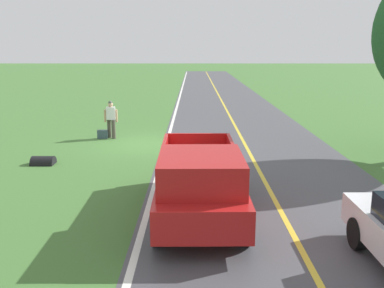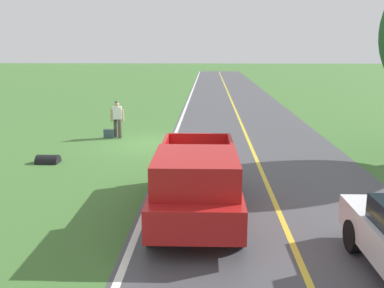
{
  "view_description": "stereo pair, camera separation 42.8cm",
  "coord_description": "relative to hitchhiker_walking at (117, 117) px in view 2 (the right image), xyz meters",
  "views": [
    {
      "loc": [
        -2.07,
        18.07,
        4.1
      ],
      "look_at": [
        -2.03,
        6.16,
        1.41
      ],
      "focal_mm": 39.76,
      "sensor_mm": 36.0,
      "label": 1
    },
    {
      "loc": [
        -2.5,
        18.06,
        4.1
      ],
      "look_at": [
        -2.03,
        6.16,
        1.41
      ],
      "focal_mm": 39.76,
      "sensor_mm": 36.0,
      "label": 2
    }
  ],
  "objects": [
    {
      "name": "pickup_truck_passing",
      "position": [
        -3.96,
        9.55,
        -0.01
      ],
      "size": [
        2.15,
        5.42,
        1.82
      ],
      "color": "#B21919",
      "rests_on": "ground"
    },
    {
      "name": "road_surface",
      "position": [
        -6.06,
        1.33,
        -0.98
      ],
      "size": [
        7.23,
        120.0,
        0.0
      ],
      "primitive_type": "cube",
      "color": "#47474C",
      "rests_on": "ground"
    },
    {
      "name": "lane_edge_line",
      "position": [
        -2.63,
        1.33,
        -0.98
      ],
      "size": [
        0.16,
        117.6,
        0.0
      ],
      "primitive_type": "cube",
      "color": "silver",
      "rests_on": "ground"
    },
    {
      "name": "hitchhiker_walking",
      "position": [
        0.0,
        0.0,
        0.0
      ],
      "size": [
        0.62,
        0.51,
        1.75
      ],
      "color": "#4C473D",
      "rests_on": "ground"
    },
    {
      "name": "ground_plane",
      "position": [
        -1.74,
        1.33,
        -0.98
      ],
      "size": [
        200.0,
        200.0,
        0.0
      ],
      "primitive_type": "plane",
      "color": "#427033"
    },
    {
      "name": "suitcase_carried",
      "position": [
        0.41,
        0.12,
        -0.78
      ],
      "size": [
        0.48,
        0.24,
        0.4
      ],
      "primitive_type": "cube",
      "rotation": [
        0.0,
        0.0,
        1.67
      ],
      "color": "#384C56",
      "rests_on": "ground"
    },
    {
      "name": "drainage_culvert",
      "position": [
        1.62,
        4.61,
        -0.98
      ],
      "size": [
        0.8,
        0.6,
        0.6
      ],
      "primitive_type": "cylinder",
      "rotation": [
        0.0,
        1.57,
        0.0
      ],
      "color": "black",
      "rests_on": "ground"
    },
    {
      "name": "lane_centre_line",
      "position": [
        -6.06,
        1.33,
        -0.98
      ],
      "size": [
        0.14,
        117.6,
        0.0
      ],
      "primitive_type": "cube",
      "color": "gold",
      "rests_on": "ground"
    }
  ]
}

